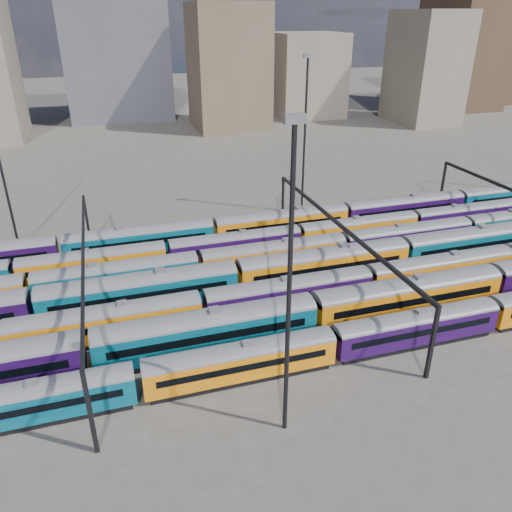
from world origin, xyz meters
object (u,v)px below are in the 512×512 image
object	(u,v)px
rake_0	(416,325)
mast_2	(289,281)
rake_1	(408,293)
rake_2	(289,291)

from	to	relation	value
rake_0	mast_2	size ratio (longest dim) A/B	5.09
rake_1	rake_2	bearing A→B (deg)	157.81
rake_0	rake_2	size ratio (longest dim) A/B	1.30
mast_2	rake_0	bearing A→B (deg)	22.53
rake_0	rake_1	world-z (taller)	rake_1
rake_1	rake_0	bearing A→B (deg)	-112.98
rake_2	rake_1	bearing A→B (deg)	-22.19
rake_1	mast_2	world-z (taller)	mast_2
rake_1	rake_2	size ratio (longest dim) A/B	1.13
rake_0	mast_2	world-z (taller)	mast_2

